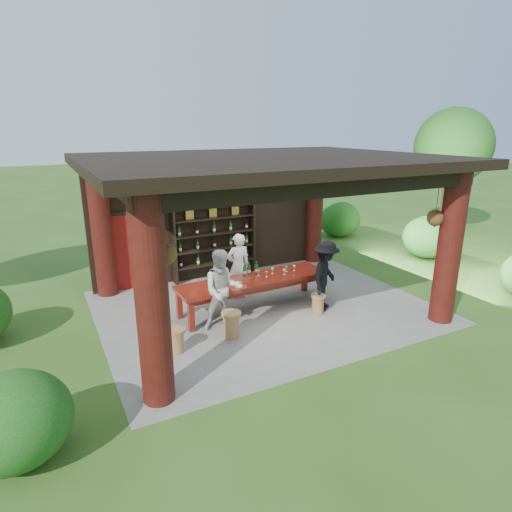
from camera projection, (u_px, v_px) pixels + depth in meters
name	position (u px, v px, depth m)	size (l,w,h in m)	color
ground	(264.00, 307.00, 10.15)	(90.00, 90.00, 0.00)	#2D5119
pavilion	(255.00, 215.00, 9.89)	(7.50, 6.00, 3.60)	slate
wine_shelf	(215.00, 241.00, 11.82)	(2.38, 0.36, 2.09)	black
tasting_table	(254.00, 283.00, 9.85)	(3.66, 1.06, 0.75)	#59170C
stool_near_left	(231.00, 324.00, 8.62)	(0.41, 0.41, 0.54)	#92623A
stool_near_right	(318.00, 303.00, 9.73)	(0.34, 0.34, 0.45)	#92623A
stool_far_left	(176.00, 340.00, 8.05)	(0.36, 0.36, 0.47)	#92623A
host	(238.00, 266.00, 10.48)	(0.60, 0.39, 1.64)	white
guest_woman	(223.00, 290.00, 8.85)	(0.83, 0.65, 1.71)	beige
guest_man	(325.00, 275.00, 9.84)	(1.05, 0.61, 1.63)	black
table_bottles	(250.00, 268.00, 10.05)	(0.39, 0.12, 0.31)	#194C1E
table_glasses	(277.00, 271.00, 10.12)	(1.00, 0.28, 0.15)	silver
napkin_basket	(217.00, 284.00, 9.31)	(0.26, 0.18, 0.14)	#BF6672
shrubs	(312.00, 265.00, 11.39)	(14.12, 9.03, 1.36)	#194C14
trees	(366.00, 154.00, 11.90)	(21.80, 9.31, 4.80)	#3F2819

